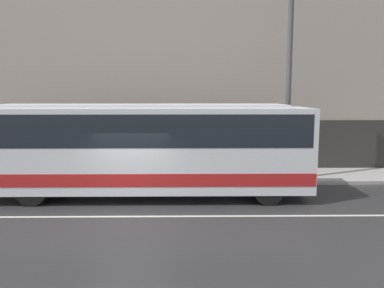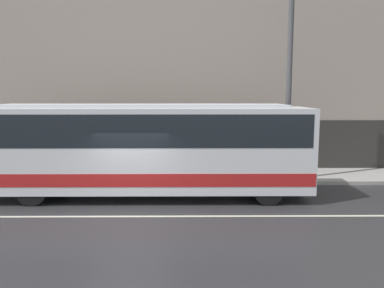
% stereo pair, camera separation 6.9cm
% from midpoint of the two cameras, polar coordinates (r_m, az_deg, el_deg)
% --- Properties ---
extents(ground_plane, '(60.00, 60.00, 0.00)m').
position_cam_midpoint_polar(ground_plane, '(12.02, -9.97, -10.84)').
color(ground_plane, '#2D2D30').
extents(sidewalk, '(60.00, 2.91, 0.15)m').
position_cam_midpoint_polar(sidewalk, '(17.22, -7.08, -4.87)').
color(sidewalk, '#A09E99').
rests_on(sidewalk, ground_plane).
extents(building_facade, '(60.00, 0.35, 10.06)m').
position_cam_midpoint_polar(building_facade, '(18.43, -6.78, 10.90)').
color(building_facade, gray).
rests_on(building_facade, ground_plane).
extents(lane_stripe, '(54.00, 0.14, 0.01)m').
position_cam_midpoint_polar(lane_stripe, '(12.02, -9.97, -10.82)').
color(lane_stripe, beige).
rests_on(lane_stripe, ground_plane).
extents(transit_bus, '(12.09, 2.50, 3.42)m').
position_cam_midpoint_polar(transit_bus, '(13.76, -7.76, -0.20)').
color(transit_bus, silver).
rests_on(transit_bus, ground_plane).
extents(utility_pole_near, '(0.23, 0.23, 8.78)m').
position_cam_midpoint_polar(utility_pole_near, '(16.22, 14.41, 10.06)').
color(utility_pole_near, '#4C4C4F').
rests_on(utility_pole_near, sidewalk).
extents(pedestrian_waiting, '(0.36, 0.36, 1.74)m').
position_cam_midpoint_polar(pedestrian_waiting, '(17.86, -17.12, -1.81)').
color(pedestrian_waiting, navy).
rests_on(pedestrian_waiting, sidewalk).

